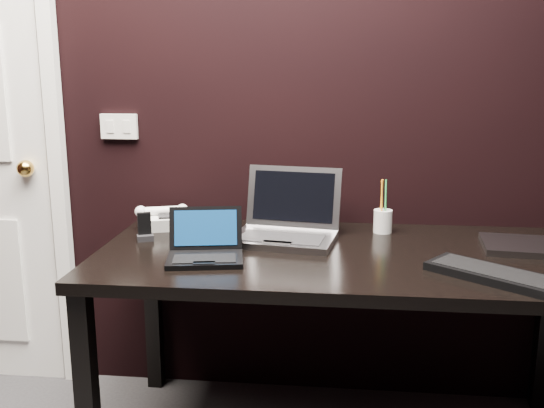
# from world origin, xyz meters

# --- Properties ---
(wall_back) EXTENTS (4.00, 0.00, 4.00)m
(wall_back) POSITION_xyz_m (0.00, 1.80, 1.30)
(wall_back) COLOR black
(wall_back) RESTS_ON ground
(wall_switch) EXTENTS (0.15, 0.02, 0.10)m
(wall_switch) POSITION_xyz_m (-0.62, 1.79, 1.12)
(wall_switch) COLOR silver
(wall_switch) RESTS_ON wall_back
(desk) EXTENTS (1.70, 0.80, 0.74)m
(desk) POSITION_xyz_m (0.30, 1.40, 0.66)
(desk) COLOR black
(desk) RESTS_ON ground
(netbook) EXTENTS (0.28, 0.26, 0.16)m
(netbook) POSITION_xyz_m (-0.16, 1.27, 0.77)
(netbook) COLOR black
(netbook) RESTS_ON desk
(silver_laptop) EXTENTS (0.40, 0.37, 0.25)m
(silver_laptop) POSITION_xyz_m (0.08, 1.53, 0.79)
(silver_laptop) COLOR #98989D
(silver_laptop) RESTS_ON desk
(ext_keyboard) EXTENTS (0.43, 0.38, 0.03)m
(ext_keyboard) POSITION_xyz_m (0.75, 1.16, 0.75)
(ext_keyboard) COLOR black
(ext_keyboard) RESTS_ON desk
(closed_laptop) EXTENTS (0.35, 0.27, 0.02)m
(closed_laptop) POSITION_xyz_m (0.94, 1.49, 0.75)
(closed_laptop) COLOR gray
(closed_laptop) RESTS_ON desk
(desk_phone) EXTENTS (0.21, 0.20, 0.10)m
(desk_phone) POSITION_xyz_m (-0.41, 1.64, 0.78)
(desk_phone) COLOR silver
(desk_phone) RESTS_ON desk
(mobile_phone) EXTENTS (0.07, 0.07, 0.10)m
(mobile_phone) POSITION_xyz_m (-0.43, 1.47, 0.78)
(mobile_phone) COLOR black
(mobile_phone) RESTS_ON desk
(pen_cup) EXTENTS (0.09, 0.09, 0.21)m
(pen_cup) POSITION_xyz_m (0.44, 1.67, 0.79)
(pen_cup) COLOR silver
(pen_cup) RESTS_ON desk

